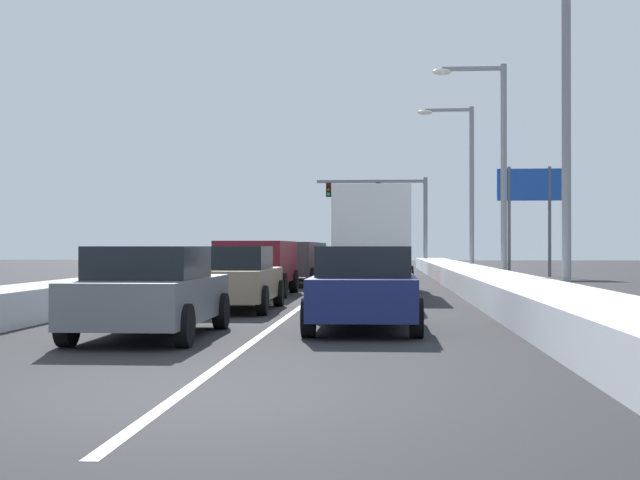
{
  "coord_description": "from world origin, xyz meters",
  "views": [
    {
      "loc": [
        2.06,
        -8.96,
        1.51
      ],
      "look_at": [
        -0.75,
        31.47,
        1.79
      ],
      "focal_mm": 51.42,
      "sensor_mm": 36.0,
      "label": 1
    }
  ],
  "objects_px": {
    "sedan_white_right_lane_second": "(372,277)",
    "sedan_tan_center_lane_second": "(233,278)",
    "box_truck_right_lane_third": "(373,235)",
    "sedan_gray_center_lane_nearest": "(151,291)",
    "street_lamp_right_far": "(464,175)",
    "suv_green_center_lane_fifth": "(301,257)",
    "suv_black_right_lane_fifth": "(374,256)",
    "street_lamp_right_mid": "(493,154)",
    "traffic_light_gantry": "(391,203)",
    "suv_maroon_center_lane_third": "(258,262)",
    "suv_charcoal_center_lane_fourth": "(289,259)",
    "suv_red_right_lane_fourth": "(376,258)",
    "roadside_sign_right": "(529,196)",
    "sedan_navy_right_lane_nearest": "(364,287)",
    "street_lamp_right_near": "(552,91)"
  },
  "relations": [
    {
      "from": "sedan_gray_center_lane_nearest",
      "to": "suv_red_right_lane_fourth",
      "type": "bearing_deg",
      "value": 81.59
    },
    {
      "from": "box_truck_right_lane_third",
      "to": "sedan_gray_center_lane_nearest",
      "type": "distance_m",
      "value": 15.81
    },
    {
      "from": "sedan_gray_center_lane_nearest",
      "to": "roadside_sign_right",
      "type": "xyz_separation_m",
      "value": [
        11.12,
        31.42,
        3.25
      ]
    },
    {
      "from": "suv_charcoal_center_lane_fourth",
      "to": "box_truck_right_lane_third",
      "type": "bearing_deg",
      "value": -53.85
    },
    {
      "from": "roadside_sign_right",
      "to": "sedan_gray_center_lane_nearest",
      "type": "bearing_deg",
      "value": -109.5
    },
    {
      "from": "suv_maroon_center_lane_third",
      "to": "street_lamp_right_far",
      "type": "height_order",
      "value": "street_lamp_right_far"
    },
    {
      "from": "sedan_navy_right_lane_nearest",
      "to": "box_truck_right_lane_third",
      "type": "bearing_deg",
      "value": 90.05
    },
    {
      "from": "box_truck_right_lane_third",
      "to": "street_lamp_right_near",
      "type": "distance_m",
      "value": 9.71
    },
    {
      "from": "suv_green_center_lane_fifth",
      "to": "street_lamp_right_far",
      "type": "bearing_deg",
      "value": 19.29
    },
    {
      "from": "box_truck_right_lane_third",
      "to": "sedan_white_right_lane_second",
      "type": "bearing_deg",
      "value": -89.45
    },
    {
      "from": "suv_maroon_center_lane_third",
      "to": "suv_charcoal_center_lane_fourth",
      "type": "relative_size",
      "value": 1.0
    },
    {
      "from": "suv_green_center_lane_fifth",
      "to": "suv_maroon_center_lane_third",
      "type": "bearing_deg",
      "value": -90.75
    },
    {
      "from": "sedan_tan_center_lane_second",
      "to": "street_lamp_right_far",
      "type": "distance_m",
      "value": 23.97
    },
    {
      "from": "sedan_tan_center_lane_second",
      "to": "suv_maroon_center_lane_third",
      "type": "relative_size",
      "value": 0.92
    },
    {
      "from": "street_lamp_right_mid",
      "to": "street_lamp_right_far",
      "type": "xyz_separation_m",
      "value": [
        -0.11,
        10.71,
        0.06
      ]
    },
    {
      "from": "box_truck_right_lane_third",
      "to": "traffic_light_gantry",
      "type": "distance_m",
      "value": 32.31
    },
    {
      "from": "street_lamp_right_far",
      "to": "sedan_white_right_lane_second",
      "type": "bearing_deg",
      "value": -100.95
    },
    {
      "from": "sedan_white_right_lane_second",
      "to": "sedan_tan_center_lane_second",
      "type": "relative_size",
      "value": 1.0
    },
    {
      "from": "suv_red_right_lane_fourth",
      "to": "street_lamp_right_far",
      "type": "bearing_deg",
      "value": 50.9
    },
    {
      "from": "suv_red_right_lane_fourth",
      "to": "roadside_sign_right",
      "type": "relative_size",
      "value": 0.89
    },
    {
      "from": "sedan_white_right_lane_second",
      "to": "sedan_tan_center_lane_second",
      "type": "xyz_separation_m",
      "value": [
        -3.24,
        -1.24,
        0.0
      ]
    },
    {
      "from": "sedan_gray_center_lane_nearest",
      "to": "suv_charcoal_center_lane_fourth",
      "type": "relative_size",
      "value": 0.92
    },
    {
      "from": "box_truck_right_lane_third",
      "to": "street_lamp_right_far",
      "type": "height_order",
      "value": "street_lamp_right_far"
    },
    {
      "from": "roadside_sign_right",
      "to": "suv_red_right_lane_fourth",
      "type": "bearing_deg",
      "value": -134.72
    },
    {
      "from": "suv_green_center_lane_fifth",
      "to": "street_lamp_right_far",
      "type": "relative_size",
      "value": 0.6
    },
    {
      "from": "sedan_tan_center_lane_second",
      "to": "sedan_white_right_lane_second",
      "type": "bearing_deg",
      "value": 21.03
    },
    {
      "from": "suv_black_right_lane_fifth",
      "to": "street_lamp_right_mid",
      "type": "height_order",
      "value": "street_lamp_right_mid"
    },
    {
      "from": "box_truck_right_lane_third",
      "to": "roadside_sign_right",
      "type": "height_order",
      "value": "roadside_sign_right"
    },
    {
      "from": "sedan_tan_center_lane_second",
      "to": "suv_green_center_lane_fifth",
      "type": "height_order",
      "value": "suv_green_center_lane_fifth"
    },
    {
      "from": "sedan_tan_center_lane_second",
      "to": "street_lamp_right_mid",
      "type": "relative_size",
      "value": 0.56
    },
    {
      "from": "suv_maroon_center_lane_third",
      "to": "sedan_navy_right_lane_nearest",
      "type": "bearing_deg",
      "value": -72.8
    },
    {
      "from": "sedan_white_right_lane_second",
      "to": "traffic_light_gantry",
      "type": "height_order",
      "value": "traffic_light_gantry"
    },
    {
      "from": "sedan_tan_center_lane_second",
      "to": "traffic_light_gantry",
      "type": "height_order",
      "value": "traffic_light_gantry"
    },
    {
      "from": "street_lamp_right_far",
      "to": "suv_green_center_lane_fifth",
      "type": "bearing_deg",
      "value": -160.71
    },
    {
      "from": "suv_maroon_center_lane_third",
      "to": "traffic_light_gantry",
      "type": "height_order",
      "value": "traffic_light_gantry"
    },
    {
      "from": "street_lamp_right_near",
      "to": "roadside_sign_right",
      "type": "xyz_separation_m",
      "value": [
        3.22,
        24.0,
        -1.24
      ]
    },
    {
      "from": "sedan_tan_center_lane_second",
      "to": "suv_maroon_center_lane_third",
      "type": "bearing_deg",
      "value": 93.05
    },
    {
      "from": "box_truck_right_lane_third",
      "to": "sedan_gray_center_lane_nearest",
      "type": "relative_size",
      "value": 1.6
    },
    {
      "from": "roadside_sign_right",
      "to": "sedan_white_right_lane_second",
      "type": "bearing_deg",
      "value": -107.64
    },
    {
      "from": "street_lamp_right_far",
      "to": "box_truck_right_lane_third",
      "type": "bearing_deg",
      "value": -107.24
    },
    {
      "from": "suv_charcoal_center_lane_fourth",
      "to": "street_lamp_right_near",
      "type": "xyz_separation_m",
      "value": [
        7.66,
        -12.4,
        4.24
      ]
    },
    {
      "from": "traffic_light_gantry",
      "to": "street_lamp_right_mid",
      "type": "distance_m",
      "value": 29.64
    },
    {
      "from": "suv_charcoal_center_lane_fourth",
      "to": "traffic_light_gantry",
      "type": "bearing_deg",
      "value": 81.57
    },
    {
      "from": "suv_black_right_lane_fifth",
      "to": "suv_charcoal_center_lane_fourth",
      "type": "height_order",
      "value": "same"
    },
    {
      "from": "suv_charcoal_center_lane_fourth",
      "to": "roadside_sign_right",
      "type": "distance_m",
      "value": 16.19
    },
    {
      "from": "traffic_light_gantry",
      "to": "street_lamp_right_far",
      "type": "relative_size",
      "value": 0.93
    },
    {
      "from": "sedan_gray_center_lane_nearest",
      "to": "traffic_light_gantry",
      "type": "height_order",
      "value": "traffic_light_gantry"
    },
    {
      "from": "sedan_tan_center_lane_second",
      "to": "suv_black_right_lane_fifth",
      "type": "bearing_deg",
      "value": 82.8
    },
    {
      "from": "suv_maroon_center_lane_third",
      "to": "roadside_sign_right",
      "type": "distance_m",
      "value": 21.66
    },
    {
      "from": "suv_green_center_lane_fifth",
      "to": "street_lamp_right_near",
      "type": "bearing_deg",
      "value": -67.55
    }
  ]
}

